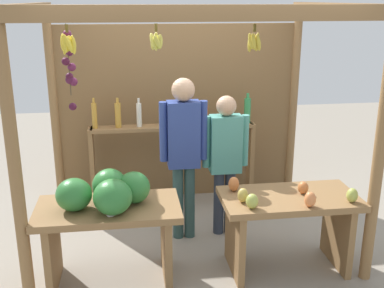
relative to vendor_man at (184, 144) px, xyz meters
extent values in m
plane|color=gray|center=(0.07, 0.06, -1.03)|extent=(12.00, 12.00, 0.00)
cylinder|color=olive|center=(-1.40, -0.99, 0.17)|extent=(0.10, 0.10, 2.38)
cylinder|color=olive|center=(1.53, -0.99, 0.17)|extent=(0.10, 0.10, 2.38)
cylinder|color=olive|center=(-1.40, 1.11, 0.17)|extent=(0.10, 0.10, 2.38)
cylinder|color=olive|center=(1.53, 1.11, 0.17)|extent=(0.10, 0.10, 2.38)
cube|color=olive|center=(0.07, -0.99, 1.30)|extent=(3.03, 0.12, 0.12)
cube|color=olive|center=(-1.40, 0.06, 1.30)|extent=(0.12, 2.20, 0.12)
cube|color=olive|center=(1.53, 0.06, 1.30)|extent=(0.12, 2.20, 0.12)
cube|color=brown|center=(0.07, 1.13, 0.05)|extent=(2.93, 0.04, 2.15)
cylinder|color=brown|center=(-0.96, -0.81, 1.19)|extent=(0.02, 0.02, 0.06)
ellipsoid|color=yellow|center=(-0.92, -0.81, 1.06)|extent=(0.04, 0.06, 0.14)
ellipsoid|color=yellow|center=(-0.95, -0.79, 1.08)|extent=(0.08, 0.07, 0.14)
ellipsoid|color=yellow|center=(-0.97, -0.77, 1.07)|extent=(0.07, 0.04, 0.14)
ellipsoid|color=yellow|center=(-0.98, -0.79, 1.06)|extent=(0.07, 0.07, 0.14)
ellipsoid|color=yellow|center=(-1.00, -0.81, 1.09)|extent=(0.04, 0.07, 0.14)
ellipsoid|color=yellow|center=(-0.98, -0.84, 1.08)|extent=(0.06, 0.05, 0.14)
ellipsoid|color=yellow|center=(-0.96, -0.85, 1.09)|extent=(0.08, 0.04, 0.14)
ellipsoid|color=yellow|center=(-0.95, -0.83, 1.07)|extent=(0.06, 0.06, 0.14)
cylinder|color=brown|center=(0.43, -0.94, 1.19)|extent=(0.02, 0.02, 0.06)
ellipsoid|color=gold|center=(0.46, -0.94, 1.07)|extent=(0.04, 0.08, 0.13)
ellipsoid|color=gold|center=(0.45, -0.91, 1.09)|extent=(0.07, 0.06, 0.14)
ellipsoid|color=gold|center=(0.42, -0.90, 1.08)|extent=(0.07, 0.05, 0.13)
ellipsoid|color=gold|center=(0.40, -0.92, 1.07)|extent=(0.05, 0.07, 0.13)
ellipsoid|color=gold|center=(0.40, -0.95, 1.09)|extent=(0.06, 0.07, 0.14)
ellipsoid|color=gold|center=(0.42, -0.97, 1.09)|extent=(0.06, 0.04, 0.13)
ellipsoid|color=gold|center=(0.46, -0.97, 1.08)|extent=(0.06, 0.06, 0.14)
cylinder|color=brown|center=(-0.30, -0.80, 1.19)|extent=(0.02, 0.02, 0.06)
ellipsoid|color=#D1CC4C|center=(-0.27, -0.80, 1.09)|extent=(0.04, 0.07, 0.12)
ellipsoid|color=#D1CC4C|center=(-0.28, -0.79, 1.08)|extent=(0.06, 0.07, 0.12)
ellipsoid|color=#D1CC4C|center=(-0.29, -0.76, 1.08)|extent=(0.07, 0.05, 0.12)
ellipsoid|color=#D1CC4C|center=(-0.31, -0.78, 1.10)|extent=(0.06, 0.05, 0.12)
ellipsoid|color=#D1CC4C|center=(-0.33, -0.80, 1.08)|extent=(0.04, 0.06, 0.12)
ellipsoid|color=#D1CC4C|center=(-0.33, -0.82, 1.10)|extent=(0.06, 0.08, 0.12)
ellipsoid|color=#D1CC4C|center=(-0.32, -0.83, 1.07)|extent=(0.07, 0.06, 0.12)
ellipsoid|color=#D1CC4C|center=(-0.30, -0.84, 1.08)|extent=(0.07, 0.04, 0.12)
ellipsoid|color=#D1CC4C|center=(-0.28, -0.82, 1.08)|extent=(0.05, 0.05, 0.12)
cylinder|color=#4C422D|center=(-0.98, -0.72, 0.94)|extent=(0.01, 0.01, 0.55)
sphere|color=#511938|center=(-0.97, -0.71, 1.14)|extent=(0.07, 0.07, 0.07)
sphere|color=#511938|center=(-0.96, -0.71, 1.07)|extent=(0.07, 0.07, 0.07)
sphere|color=#511938|center=(-0.97, -0.70, 1.00)|extent=(0.06, 0.06, 0.06)
sphere|color=#47142D|center=(-1.00, -0.71, 0.93)|extent=(0.06, 0.06, 0.06)
sphere|color=#601E42|center=(-0.96, -0.70, 0.89)|extent=(0.07, 0.07, 0.07)
sphere|color=#511938|center=(-0.98, -0.70, 0.79)|extent=(0.07, 0.07, 0.07)
sphere|color=#47142D|center=(-0.98, -0.71, 0.82)|extent=(0.06, 0.06, 0.06)
sphere|color=#601E42|center=(-0.95, -0.70, 0.77)|extent=(0.07, 0.07, 0.07)
sphere|color=#47142D|center=(-0.97, -0.74, 0.58)|extent=(0.06, 0.06, 0.06)
cube|color=olive|center=(-0.74, -0.73, -0.33)|extent=(1.23, 0.64, 0.06)
cube|color=olive|center=(-1.23, -0.73, -0.69)|extent=(0.06, 0.58, 0.67)
cube|color=olive|center=(-0.25, -0.73, -0.69)|extent=(0.06, 0.58, 0.67)
ellipsoid|color=#2D7533|center=(-1.01, -0.76, -0.16)|extent=(0.31, 0.31, 0.27)
ellipsoid|color=#2D7533|center=(-0.52, -0.68, -0.16)|extent=(0.39, 0.39, 0.28)
ellipsoid|color=#2D7533|center=(-0.69, -0.88, -0.15)|extent=(0.42, 0.42, 0.30)
ellipsoid|color=#2D7533|center=(-0.72, -0.64, -0.15)|extent=(0.42, 0.42, 0.30)
cylinder|color=white|center=(-0.71, -0.91, -0.25)|extent=(0.07, 0.07, 0.09)
cube|color=olive|center=(0.87, -0.73, -0.33)|extent=(1.23, 0.64, 0.06)
cube|color=olive|center=(0.38, -0.73, -0.69)|extent=(0.06, 0.58, 0.67)
cube|color=olive|center=(1.36, -0.73, -0.69)|extent=(0.06, 0.58, 0.67)
ellipsoid|color=#A8B24C|center=(1.36, -0.94, -0.23)|extent=(0.11, 0.11, 0.13)
ellipsoid|color=#B79E47|center=(0.42, -0.81, -0.23)|extent=(0.14, 0.14, 0.13)
ellipsoid|color=#A8B24C|center=(0.47, -0.94, -0.23)|extent=(0.12, 0.12, 0.13)
ellipsoid|color=#CC7038|center=(1.01, -0.70, -0.24)|extent=(0.10, 0.10, 0.12)
ellipsoid|color=#CC7038|center=(0.40, -0.55, -0.23)|extent=(0.12, 0.12, 0.14)
ellipsoid|color=#E07F47|center=(0.96, -0.98, -0.23)|extent=(0.12, 0.12, 0.14)
cube|color=olive|center=(-0.98, 0.85, -0.53)|extent=(0.05, 0.20, 1.00)
cube|color=olive|center=(0.93, 0.85, -0.53)|extent=(0.05, 0.20, 1.00)
cube|color=olive|center=(-0.02, 0.85, -0.05)|extent=(1.91, 0.22, 0.04)
cylinder|color=gold|center=(-0.92, 0.85, 0.12)|extent=(0.06, 0.06, 0.29)
cylinder|color=gold|center=(-0.92, 0.85, 0.30)|extent=(0.03, 0.03, 0.06)
cylinder|color=gold|center=(-0.65, 0.85, 0.12)|extent=(0.07, 0.07, 0.29)
cylinder|color=gold|center=(-0.65, 0.85, 0.29)|extent=(0.03, 0.03, 0.06)
cylinder|color=silver|center=(-0.41, 0.85, 0.11)|extent=(0.06, 0.06, 0.28)
cylinder|color=silver|center=(-0.41, 0.85, 0.28)|extent=(0.03, 0.03, 0.06)
cylinder|color=#D8B266|center=(-0.15, 0.85, 0.08)|extent=(0.06, 0.06, 0.22)
cylinder|color=#D8B266|center=(-0.15, 0.85, 0.22)|extent=(0.03, 0.03, 0.06)
cylinder|color=#338C4C|center=(0.11, 0.85, 0.11)|extent=(0.07, 0.07, 0.28)
cylinder|color=#338C4C|center=(0.11, 0.85, 0.28)|extent=(0.03, 0.03, 0.06)
cylinder|color=#994C1E|center=(0.36, 0.85, 0.09)|extent=(0.07, 0.07, 0.22)
cylinder|color=#994C1E|center=(0.36, 0.85, 0.23)|extent=(0.03, 0.03, 0.06)
cylinder|color=#994C1E|center=(0.61, 0.85, 0.09)|extent=(0.07, 0.07, 0.24)
cylinder|color=#994C1E|center=(0.61, 0.85, 0.24)|extent=(0.03, 0.03, 0.06)
cylinder|color=#338C4C|center=(0.87, 0.85, 0.12)|extent=(0.08, 0.08, 0.30)
cylinder|color=#338C4C|center=(0.87, 0.85, 0.30)|extent=(0.04, 0.04, 0.06)
cylinder|color=#2D4C4A|center=(-0.06, 0.00, -0.63)|extent=(0.11, 0.11, 0.79)
cylinder|color=#2D4C4A|center=(0.06, 0.00, -0.63)|extent=(0.11, 0.11, 0.79)
cube|color=#2D428C|center=(0.00, 0.00, 0.10)|extent=(0.32, 0.19, 0.67)
cylinder|color=#2D428C|center=(-0.20, 0.00, 0.14)|extent=(0.08, 0.08, 0.60)
cylinder|color=#2D428C|center=(0.20, 0.00, 0.14)|extent=(0.08, 0.08, 0.60)
sphere|color=tan|center=(0.00, 0.00, 0.56)|extent=(0.23, 0.23, 0.23)
cylinder|color=#2A3140|center=(0.38, 0.03, -0.67)|extent=(0.11, 0.11, 0.70)
cylinder|color=#2A3140|center=(0.50, 0.03, -0.67)|extent=(0.11, 0.11, 0.70)
cube|color=teal|center=(0.44, 0.03, -0.02)|extent=(0.32, 0.19, 0.59)
cylinder|color=teal|center=(0.24, 0.03, 0.01)|extent=(0.08, 0.08, 0.54)
cylinder|color=teal|center=(0.64, 0.03, 0.01)|extent=(0.08, 0.08, 0.54)
sphere|color=tan|center=(0.44, 0.03, 0.38)|extent=(0.20, 0.20, 0.20)
camera|label=1|loc=(-0.54, -4.47, 1.40)|focal=44.02mm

